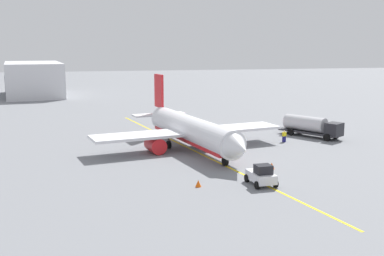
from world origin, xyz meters
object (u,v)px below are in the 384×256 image
object	(u,v)px
refueling_worker	(284,136)
safety_cone_wingtip	(198,183)
fuel_tanker	(311,126)
airplane	(190,130)
pushback_tug	(261,175)
safety_cone_nose	(272,166)

from	to	relation	value
refueling_worker	safety_cone_wingtip	bearing A→B (deg)	-42.90
fuel_tanker	refueling_worker	xyz separation A→B (m)	(2.78, -5.63, -0.90)
airplane	fuel_tanker	size ratio (longest dim) A/B	2.98
fuel_tanker	safety_cone_wingtip	distance (m)	31.84
pushback_tug	safety_cone_nose	size ratio (longest dim) A/B	5.03
fuel_tanker	pushback_tug	size ratio (longest dim) A/B	2.69
pushback_tug	safety_cone_wingtip	distance (m)	6.49
fuel_tanker	refueling_worker	world-z (taller)	fuel_tanker
safety_cone_nose	safety_cone_wingtip	bearing A→B (deg)	-63.60
airplane	safety_cone_nose	xyz separation A→B (m)	(12.42, 6.76, -2.21)
fuel_tanker	safety_cone_wingtip	bearing A→B (deg)	-46.92
fuel_tanker	pushback_tug	world-z (taller)	fuel_tanker
pushback_tug	refueling_worker	xyz separation A→B (m)	(-19.78, 11.20, -0.19)
fuel_tanker	safety_cone_nose	bearing A→B (deg)	-38.42
pushback_tug	safety_cone_wingtip	size ratio (longest dim) A/B	5.36
safety_cone_nose	safety_cone_wingtip	world-z (taller)	safety_cone_nose
pushback_tug	refueling_worker	world-z (taller)	pushback_tug
pushback_tug	refueling_worker	size ratio (longest dim) A/B	2.17
airplane	fuel_tanker	world-z (taller)	airplane
airplane	pushback_tug	size ratio (longest dim) A/B	8.03
refueling_worker	safety_cone_wingtip	xyz separation A→B (m)	(18.95, -17.61, -0.48)
pushback_tug	safety_cone_nose	bearing A→B (deg)	148.69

